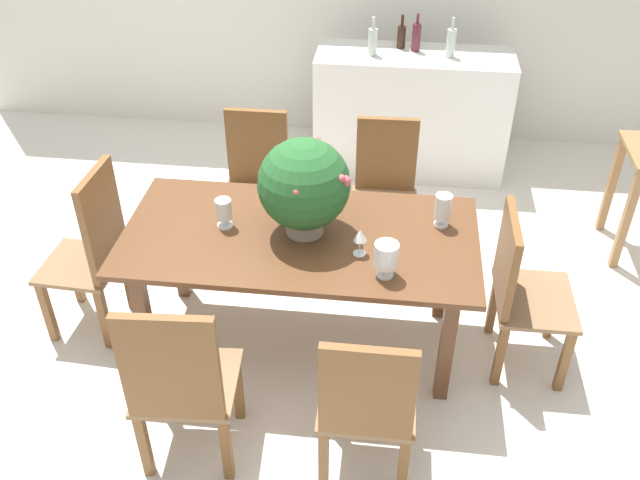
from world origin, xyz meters
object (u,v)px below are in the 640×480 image
Objects in this scene: chair_far_left at (256,179)px; wine_glass at (360,237)px; crystal_vase_right at (443,208)px; wine_bottle_dark at (451,42)px; flower_centerpiece at (304,186)px; crystal_vase_center_near at (224,211)px; chair_near_left at (180,382)px; crystal_vase_left at (386,256)px; wine_bottle_green at (373,41)px; wine_bottle_tall at (416,37)px; dining_table at (300,249)px; kitchen_counter at (411,114)px; chair_foot_end at (519,286)px; wine_bottle_amber at (401,36)px; chair_near_right at (367,404)px; chair_head_end at (94,248)px; chair_far_right at (385,188)px.

wine_glass is (0.72, -1.00, 0.33)m from chair_far_left.
crystal_vase_right is 1.85m from wine_bottle_dark.
flower_centerpiece reaches higher than crystal_vase_center_near.
chair_near_left is at bearing -133.74° from wine_glass.
crystal_vase_left is at bearing -53.28° from chair_far_left.
chair_far_left is at bearing 90.97° from crystal_vase_center_near.
chair_near_left is 3.70× the size of wine_bottle_green.
crystal_vase_center_near is 2.28m from wine_bottle_tall.
dining_table is 0.97m from chair_near_left.
kitchen_counter is 5.14× the size of wine_bottle_dark.
chair_near_left is 1.09× the size of chair_foot_end.
wine_bottle_amber is (0.84, 2.11, 0.19)m from crystal_vase_center_near.
chair_near_right is 1.13m from crystal_vase_right.
flower_centerpiece is (1.15, 0.03, 0.46)m from chair_head_end.
dining_table is 12.69× the size of wine_glass.
chair_head_end reaches higher than wine_glass.
crystal_vase_left is 0.67× the size of wine_bottle_green.
flower_centerpiece is (0.43, -0.84, 0.50)m from chair_far_left.
dining_table is 9.97× the size of crystal_vase_left.
crystal_vase_right is at bearing -106.75° from chair_near_right.
crystal_vase_center_near is 0.66× the size of wine_bottle_amber.
wine_bottle_dark is at bearing 69.53° from chair_far_right.
wine_bottle_green is (-0.31, -0.12, -0.00)m from wine_bottle_tall.
kitchen_counter is at bearing 8.73° from wine_bottle_green.
chair_far_left is 1.51m from kitchen_counter.
chair_far_right is at bearing 113.72° from crystal_vase_right.
wine_bottle_amber reaches higher than chair_far_right.
chair_near_right is at bearing -106.51° from crystal_vase_right.
crystal_vase_center_near is (0.74, 0.03, 0.28)m from chair_head_end.
crystal_vase_left is 1.00× the size of crystal_vase_right.
kitchen_counter is (-0.16, 1.86, -0.38)m from crystal_vase_right.
wine_bottle_amber is at bearing 86.79° from wine_glass.
kitchen_counter is at bearing -45.26° from wine_bottle_amber.
wine_bottle_tall is (0.94, 2.07, 0.20)m from crystal_vase_center_near.
chair_near_left is at bearing -116.47° from chair_far_right.
chair_near_right is 3.05m from wine_bottle_amber.
chair_far_right is 1.14m from chair_foot_end.
flower_centerpiece is 0.73m from crystal_vase_right.
flower_centerpiece is at bearing -62.81° from chair_far_left.
wine_bottle_dark reaches higher than wine_glass.
wine_bottle_green reaches higher than chair_near_left.
chair_foot_end is 5.75× the size of crystal_vase_center_near.
chair_head_end is at bearing -128.68° from wine_bottle_tall.
wine_bottle_tall reaches higher than crystal_vase_center_near.
wine_bottle_green is at bearing 59.61° from chair_far_left.
wine_bottle_dark reaches higher than crystal_vase_right.
wine_glass is (-0.10, 0.74, 0.34)m from chair_near_right.
chair_foot_end is at bearing -65.60° from wine_bottle_green.
chair_foot_end is at bearing -1.44° from flower_centerpiece.
chair_far_right is at bearing 0.52° from chair_far_left.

